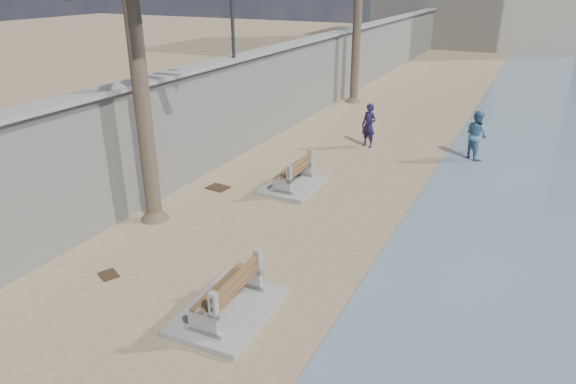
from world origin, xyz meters
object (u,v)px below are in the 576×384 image
(bench_far, at_px, (293,175))
(person_b, at_px, (477,132))
(bench_near, at_px, (228,295))
(person_a, at_px, (369,122))

(bench_far, xyz_separation_m, person_b, (4.78, 5.53, 0.58))
(bench_near, height_order, bench_far, bench_near)
(person_a, bearing_deg, bench_near, -65.60)
(person_a, bearing_deg, person_b, 25.13)
(person_a, distance_m, person_b, 4.00)
(person_a, height_order, person_b, person_b)
(bench_near, height_order, person_b, person_b)
(bench_far, bearing_deg, bench_near, -75.30)
(bench_near, relative_size, bench_far, 1.04)
(bench_near, xyz_separation_m, person_b, (3.05, 12.16, 0.57))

